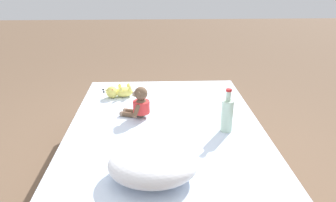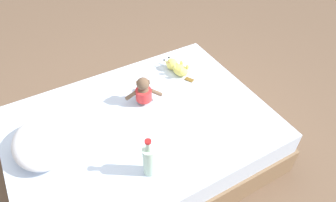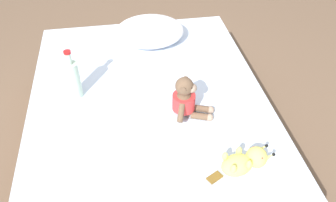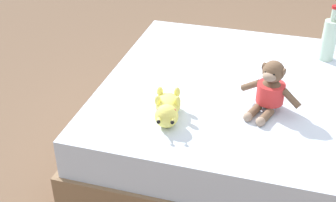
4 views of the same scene
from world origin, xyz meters
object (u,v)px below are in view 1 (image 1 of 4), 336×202
at_px(plush_yellow_creature, 119,92).
at_px(glass_bottle, 227,115).
at_px(plush_monkey, 140,105).
at_px(pillow, 153,164).
at_px(bed, 165,150).

xyz_separation_m(plush_yellow_creature, glass_bottle, (-0.78, 0.66, 0.07)).
relative_size(plush_monkey, glass_bottle, 0.93).
bearing_deg(pillow, plush_monkey, -82.86).
relative_size(pillow, glass_bottle, 1.62).
bearing_deg(plush_yellow_creature, pillow, 103.83).
bearing_deg(plush_yellow_creature, glass_bottle, 139.81).
distance_m(bed, plush_monkey, 0.39).
bearing_deg(glass_bottle, pillow, 46.31).
bearing_deg(glass_bottle, plush_yellow_creature, -40.19).
bearing_deg(plush_yellow_creature, bed, 125.22).
distance_m(pillow, glass_bottle, 0.72).
distance_m(pillow, plush_monkey, 0.77).
bearing_deg(pillow, plush_yellow_creature, -76.17).
height_order(bed, plush_yellow_creature, plush_yellow_creature).
bearing_deg(bed, plush_monkey, -34.01).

